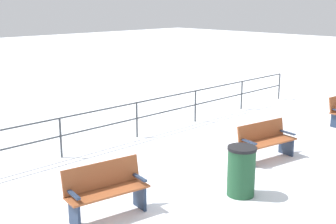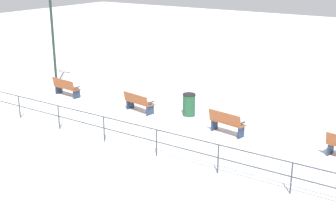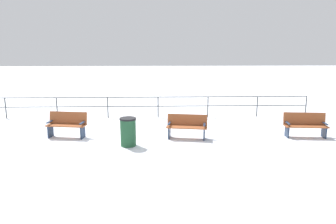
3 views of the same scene
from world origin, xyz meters
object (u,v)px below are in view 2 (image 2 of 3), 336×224
bench_second (227,122)px  bench_fourth (66,87)px  lamppost_middle (52,25)px  bench_third (139,102)px  trash_bin (189,105)px

bench_second → bench_fourth: bench_second is taller
lamppost_middle → bench_fourth: bearing=-121.5°
bench_second → bench_third: (0.28, 4.51, -0.04)m
bench_fourth → lamppost_middle: size_ratio=0.33×
bench_second → bench_fourth: (0.23, 9.01, -0.03)m
bench_third → trash_bin: trash_bin is taller
bench_second → trash_bin: trash_bin is taller
bench_second → trash_bin: size_ratio=1.55×
bench_second → lamppost_middle: lamppost_middle is taller
bench_fourth → lamppost_middle: lamppost_middle is taller
bench_third → trash_bin: size_ratio=1.59×
bench_fourth → trash_bin: (0.89, -6.61, 0.03)m
bench_third → trash_bin: (0.85, -2.11, 0.04)m
lamppost_middle → trash_bin: size_ratio=4.88×
bench_third → bench_fourth: 4.50m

